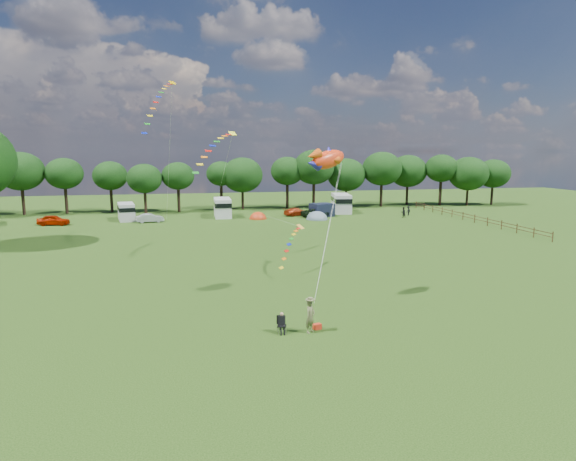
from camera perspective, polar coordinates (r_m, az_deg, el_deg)
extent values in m
plane|color=black|center=(30.08, 3.10, -10.00)|extent=(180.00, 180.00, 0.00)
cylinder|color=black|center=(87.14, -28.88, 3.03)|extent=(0.49, 0.49, 4.21)
ellipsoid|color=black|center=(86.84, -29.12, 6.15)|extent=(7.11, 7.11, 6.05)
cylinder|color=black|center=(85.79, -24.80, 3.26)|extent=(0.49, 0.49, 4.25)
ellipsoid|color=black|center=(85.50, -25.00, 6.14)|extent=(5.86, 5.86, 4.98)
cylinder|color=black|center=(85.10, -20.18, 3.39)|extent=(0.47, 0.47, 3.90)
ellipsoid|color=black|center=(84.82, -20.34, 6.10)|extent=(5.58, 5.58, 4.74)
cylinder|color=black|center=(81.43, -16.54, 3.21)|extent=(0.44, 0.44, 3.56)
ellipsoid|color=black|center=(81.13, -16.67, 5.92)|extent=(5.56, 5.56, 4.73)
cylinder|color=black|center=(82.08, -12.82, 3.55)|extent=(0.47, 0.47, 3.95)
ellipsoid|color=black|center=(81.79, -12.92, 6.32)|extent=(5.33, 5.33, 4.53)
cylinder|color=black|center=(84.00, -7.89, 3.95)|extent=(0.50, 0.50, 4.33)
ellipsoid|color=black|center=(83.72, -7.96, 6.69)|extent=(4.95, 4.95, 4.21)
cylinder|color=black|center=(83.90, -5.39, 3.64)|extent=(0.43, 0.43, 3.31)
ellipsoid|color=black|center=(83.58, -5.44, 6.57)|extent=(7.03, 7.03, 5.98)
cylinder|color=black|center=(85.29, -0.08, 4.13)|extent=(0.50, 0.50, 4.36)
ellipsoid|color=black|center=(85.01, -0.08, 7.07)|extent=(5.84, 5.84, 4.97)
cylinder|color=black|center=(85.47, 3.06, 4.19)|extent=(0.51, 0.51, 4.55)
ellipsoid|color=black|center=(85.17, 3.09, 7.51)|extent=(7.15, 7.15, 6.08)
cylinder|color=black|center=(87.98, 6.88, 3.85)|extent=(0.42, 0.42, 3.21)
ellipsoid|color=black|center=(87.68, 6.94, 6.57)|extent=(6.90, 6.90, 5.86)
cylinder|color=black|center=(89.58, 10.98, 4.15)|extent=(0.48, 0.48, 4.17)
ellipsoid|color=black|center=(89.29, 11.08, 7.20)|extent=(7.16, 7.16, 6.09)
cylinder|color=black|center=(93.78, 13.92, 4.12)|extent=(0.45, 0.45, 3.66)
ellipsoid|color=black|center=(93.50, 14.03, 6.85)|extent=(7.05, 7.05, 5.99)
cylinder|color=black|center=(94.00, 17.59, 4.27)|extent=(0.52, 0.52, 4.65)
ellipsoid|color=black|center=(93.74, 17.73, 7.04)|extent=(5.96, 5.96, 5.06)
cylinder|color=black|center=(95.33, 20.46, 3.74)|extent=(0.42, 0.42, 3.19)
ellipsoid|color=black|center=(95.05, 20.60, 6.32)|extent=(7.23, 7.23, 6.14)
cylinder|color=black|center=(98.60, 23.01, 3.85)|extent=(0.44, 0.44, 3.52)
ellipsoid|color=black|center=(98.35, 23.16, 6.22)|extent=(6.22, 6.22, 5.28)
cylinder|color=#472D19|center=(60.77, 28.87, -0.67)|extent=(0.12, 0.12, 1.20)
cylinder|color=#472D19|center=(63.05, 27.12, -0.22)|extent=(0.12, 0.12, 1.20)
cylinder|color=#472D19|center=(61.85, 28.01, -0.12)|extent=(0.08, 3.00, 0.08)
cylinder|color=#472D19|center=(61.91, 27.98, -0.49)|extent=(0.08, 3.00, 0.08)
cylinder|color=#472D19|center=(65.38, 25.49, 0.21)|extent=(0.12, 0.12, 1.20)
cylinder|color=#472D19|center=(64.16, 26.32, 0.31)|extent=(0.08, 3.00, 0.08)
cylinder|color=#472D19|center=(64.22, 26.29, -0.04)|extent=(0.08, 3.00, 0.08)
cylinder|color=#472D19|center=(67.77, 23.98, 0.61)|extent=(0.12, 0.12, 1.20)
cylinder|color=#472D19|center=(66.52, 24.74, 0.71)|extent=(0.08, 3.00, 0.08)
cylinder|color=#472D19|center=(66.58, 24.72, 0.37)|extent=(0.08, 3.00, 0.08)
cylinder|color=#472D19|center=(70.20, 22.57, 0.98)|extent=(0.12, 0.12, 1.20)
cylinder|color=#472D19|center=(68.93, 23.28, 1.08)|extent=(0.08, 3.00, 0.08)
cylinder|color=#472D19|center=(68.99, 23.26, 0.76)|extent=(0.08, 3.00, 0.08)
cylinder|color=#472D19|center=(72.68, 21.25, 1.32)|extent=(0.12, 0.12, 1.20)
cylinder|color=#472D19|center=(71.39, 21.92, 1.43)|extent=(0.08, 3.00, 0.08)
cylinder|color=#472D19|center=(71.44, 21.90, 1.11)|extent=(0.08, 3.00, 0.08)
cylinder|color=#472D19|center=(75.19, 20.02, 1.64)|extent=(0.12, 0.12, 1.20)
cylinder|color=#472D19|center=(73.88, 20.64, 1.75)|extent=(0.08, 3.00, 0.08)
cylinder|color=#472D19|center=(73.93, 20.63, 1.45)|extent=(0.08, 3.00, 0.08)
cylinder|color=#472D19|center=(77.74, 18.87, 1.94)|extent=(0.12, 0.12, 1.20)
cylinder|color=#472D19|center=(76.42, 19.45, 2.05)|extent=(0.08, 3.00, 0.08)
cylinder|color=#472D19|center=(76.46, 19.44, 1.76)|extent=(0.08, 3.00, 0.08)
cylinder|color=#472D19|center=(80.32, 17.80, 2.22)|extent=(0.12, 0.12, 1.20)
cylinder|color=#472D19|center=(78.98, 18.34, 2.34)|extent=(0.08, 3.00, 0.08)
cylinder|color=#472D19|center=(79.03, 18.33, 2.05)|extent=(0.08, 3.00, 0.08)
cylinder|color=#472D19|center=(82.92, 16.79, 2.48)|extent=(0.12, 0.12, 1.20)
cylinder|color=#472D19|center=(81.58, 17.30, 2.60)|extent=(0.08, 3.00, 0.08)
cylinder|color=#472D19|center=(81.62, 17.28, 2.32)|extent=(0.08, 3.00, 0.08)
cylinder|color=#472D19|center=(85.56, 15.84, 2.73)|extent=(0.12, 0.12, 1.20)
cylinder|color=#472D19|center=(84.20, 16.32, 2.84)|extent=(0.08, 3.00, 0.08)
cylinder|color=#472D19|center=(84.24, 16.31, 2.57)|extent=(0.08, 3.00, 0.08)
cylinder|color=#472D19|center=(88.21, 14.95, 2.95)|extent=(0.12, 0.12, 1.20)
cylinder|color=#472D19|center=(86.85, 15.40, 3.07)|extent=(0.08, 3.00, 0.08)
cylinder|color=#472D19|center=(86.89, 15.39, 2.81)|extent=(0.08, 3.00, 0.08)
imported|color=#A71A00|center=(72.92, -26.04, 1.11)|extent=(4.36, 2.10, 1.40)
imported|color=#A0A4A7|center=(70.87, -16.04, 1.43)|extent=(3.71, 1.86, 1.25)
imported|color=#96290B|center=(75.37, 1.00, 2.24)|extent=(4.43, 3.18, 1.22)
imported|color=black|center=(74.02, 3.36, 2.11)|extent=(5.11, 3.33, 1.29)
cube|color=#B8B9BA|center=(74.15, -18.62, 2.12)|extent=(3.01, 5.29, 2.49)
cube|color=black|center=(74.09, -18.64, 2.51)|extent=(3.07, 5.39, 0.59)
cylinder|color=black|center=(72.71, -18.50, 1.28)|extent=(0.74, 0.38, 0.70)
cylinder|color=black|center=(75.81, -18.66, 1.59)|extent=(0.74, 0.38, 0.70)
cube|color=silver|center=(74.59, -7.77, 2.70)|extent=(2.51, 5.73, 2.85)
cube|color=black|center=(74.52, -7.78, 3.15)|extent=(2.56, 5.84, 0.68)
cylinder|color=black|center=(72.93, -7.67, 1.75)|extent=(0.81, 0.31, 0.80)
cylinder|color=black|center=(76.49, -7.82, 2.10)|extent=(0.81, 0.31, 0.80)
cube|color=silver|center=(79.80, 6.32, 3.23)|extent=(3.50, 6.38, 3.02)
cube|color=black|center=(79.74, 6.33, 3.67)|extent=(3.56, 6.50, 0.72)
cylinder|color=black|center=(78.06, 6.52, 2.29)|extent=(0.89, 0.44, 0.85)
cylinder|color=black|center=(81.79, 6.11, 2.62)|extent=(0.89, 0.44, 0.85)
ellipsoid|color=#BD3411|center=(71.98, -3.57, 1.41)|extent=(2.48, 2.85, 2.03)
cylinder|color=#BD3411|center=(71.98, -3.57, 1.42)|extent=(2.60, 2.60, 0.08)
ellipsoid|color=slate|center=(71.39, 3.45, 1.34)|extent=(3.08, 3.54, 2.41)
cylinder|color=slate|center=(71.38, 3.45, 1.36)|extent=(3.23, 3.23, 0.08)
cube|color=black|center=(74.80, 4.03, 2.46)|extent=(3.81, 3.40, 2.00)
imported|color=#64653E|center=(27.08, 2.65, -10.12)|extent=(0.80, 0.80, 1.87)
cylinder|color=#99999E|center=(26.96, -1.10, -11.84)|extent=(0.02, 0.02, 0.43)
cylinder|color=#99999E|center=(27.03, -0.22, -11.78)|extent=(0.02, 0.02, 0.43)
cylinder|color=#99999E|center=(27.34, -1.26, -11.54)|extent=(0.02, 0.02, 0.43)
cylinder|color=#99999E|center=(27.41, -0.39, -11.48)|extent=(0.02, 0.02, 0.43)
cube|color=black|center=(27.11, -0.74, -11.23)|extent=(0.61, 0.60, 0.05)
cube|color=black|center=(27.22, -0.84, -10.53)|extent=(0.48, 0.20, 0.51)
cube|color=black|center=(27.04, -0.76, -10.61)|extent=(0.41, 0.32, 0.54)
sphere|color=tan|center=(26.89, -0.75, -9.87)|extent=(0.21, 0.21, 0.21)
cube|color=red|center=(27.84, 3.48, -11.28)|extent=(0.52, 0.43, 0.32)
ellipsoid|color=#F03912|center=(31.45, 4.76, 8.38)|extent=(3.09, 2.27, 1.68)
ellipsoid|color=yellow|center=(31.45, 4.75, 8.14)|extent=(1.93, 1.40, 0.92)
cone|color=#D14D10|center=(30.60, 2.99, 8.87)|extent=(1.25, 1.12, 0.88)
cone|color=#211D9D|center=(30.61, 2.99, 7.88)|extent=(1.25, 1.12, 0.88)
cone|color=#211D9D|center=(31.50, 4.89, 9.37)|extent=(0.88, 0.95, 0.75)
sphere|color=white|center=(32.36, 5.72, 8.67)|extent=(0.28, 0.28, 0.28)
sphere|color=black|center=(32.44, 5.75, 8.68)|extent=(0.14, 0.14, 0.14)
cube|color=#DAA900|center=(55.17, -13.56, 16.67)|extent=(0.85, 0.82, 0.40)
cube|color=red|center=(54.66, -13.86, 16.49)|extent=(0.62, 0.53, 0.11)
cube|color=orange|center=(54.15, -14.17, 16.27)|extent=(0.62, 0.53, 0.12)
cube|color=yellow|center=(53.62, -14.48, 15.95)|extent=(0.62, 0.53, 0.13)
cube|color=#198C1E|center=(53.09, -14.79, 15.55)|extent=(0.62, 0.52, 0.14)
cube|color=#0C1EB2|center=(52.56, -15.10, 15.05)|extent=(0.61, 0.52, 0.15)
cube|color=red|center=(52.03, -15.41, 14.45)|extent=(0.61, 0.52, 0.16)
cube|color=orange|center=(51.49, -15.72, 13.75)|extent=(0.61, 0.51, 0.17)
cube|color=yellow|center=(50.96, -16.03, 12.94)|extent=(0.60, 0.51, 0.18)
cube|color=#198C1E|center=(50.44, -16.34, 12.03)|extent=(0.60, 0.50, 0.19)
cube|color=#0C1EB2|center=(49.93, -16.65, 11.00)|extent=(0.59, 0.49, 0.20)
cube|color=#F3FF29|center=(47.24, -6.60, 11.35)|extent=(0.81, 0.75, 0.40)
cube|color=red|center=(46.75, -7.05, 11.23)|extent=(0.65, 0.43, 0.11)
cube|color=orange|center=(46.27, -7.51, 11.06)|extent=(0.65, 0.43, 0.12)
cube|color=yellow|center=(45.79, -7.97, 10.78)|extent=(0.65, 0.43, 0.14)
cube|color=#198C1E|center=(45.31, -8.45, 10.40)|extent=(0.64, 0.42, 0.15)
cube|color=#0C1EB2|center=(44.83, -8.93, 9.90)|extent=(0.64, 0.42, 0.16)
cube|color=red|center=(44.36, -9.41, 9.29)|extent=(0.64, 0.41, 0.17)
cube|color=orange|center=(43.90, -9.90, 8.56)|extent=(0.64, 0.41, 0.17)
cube|color=yellow|center=(43.45, -10.40, 7.71)|extent=(0.64, 0.40, 0.18)
cube|color=#198C1E|center=(43.02, -10.90, 6.74)|extent=(0.63, 0.39, 0.19)
cube|color=yellow|center=(42.12, 1.47, 0.46)|extent=(0.81, 0.83, 0.39)
cube|color=red|center=(41.54, 1.22, 0.23)|extent=(0.54, 0.59, 0.11)
cube|color=orange|center=(40.97, 0.95, -0.05)|extent=(0.54, 0.59, 0.12)
cube|color=yellow|center=(40.41, 0.68, -0.46)|extent=(0.53, 0.59, 0.13)
cube|color=#198C1E|center=(39.88, 0.40, -0.99)|extent=(0.53, 0.59, 0.14)
cube|color=#0C1EB2|center=(39.36, 0.12, -1.65)|extent=(0.53, 0.58, 0.15)
cube|color=red|center=(38.86, -0.18, -2.44)|extent=(0.52, 0.58, 0.16)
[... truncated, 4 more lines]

